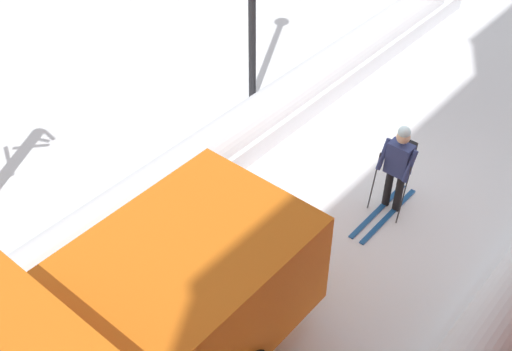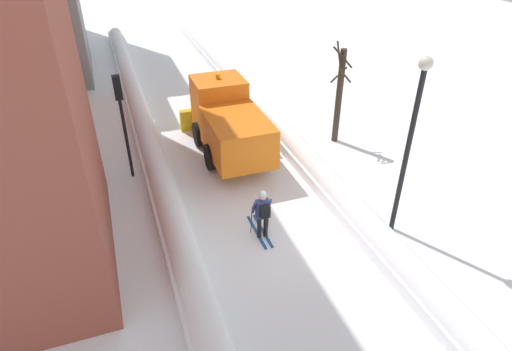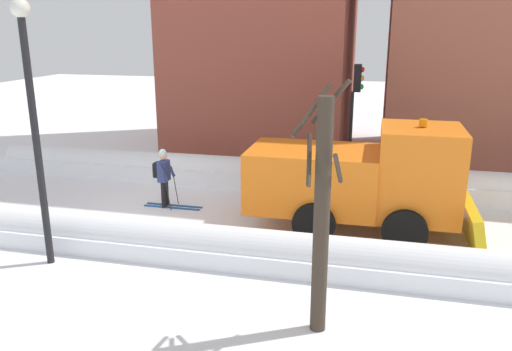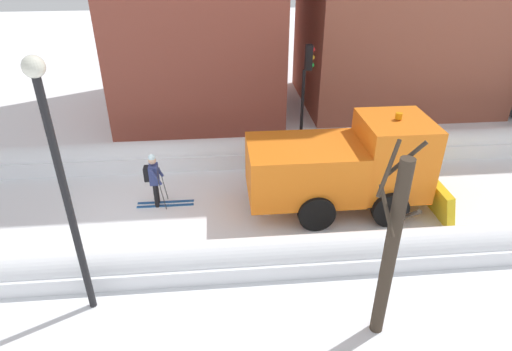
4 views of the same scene
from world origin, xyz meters
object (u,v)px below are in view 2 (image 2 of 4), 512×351
object	(u,v)px
skier	(263,212)
plow_truck	(228,121)
traffic_light_pole	(121,108)
bare_tree_near	(339,95)
street_lamp	(412,131)

from	to	relation	value
skier	plow_truck	bearing A→B (deg)	84.12
traffic_light_pole	plow_truck	bearing A→B (deg)	6.65
plow_truck	traffic_light_pole	distance (m)	4.49
traffic_light_pole	bare_tree_near	bearing A→B (deg)	-0.45
plow_truck	bare_tree_near	distance (m)	5.01
skier	bare_tree_near	xyz separation A→B (m)	(5.53, 5.34, 1.23)
plow_truck	skier	bearing A→B (deg)	-95.88
skier	bare_tree_near	world-z (taller)	bare_tree_near
skier	traffic_light_pole	world-z (taller)	traffic_light_pole
plow_truck	street_lamp	bearing A→B (deg)	-62.44
street_lamp	traffic_light_pole	bearing A→B (deg)	140.55
plow_truck	bare_tree_near	xyz separation A→B (m)	(4.92, -0.57, 0.75)
plow_truck	traffic_light_pole	size ratio (longest dim) A/B	1.45
plow_truck	skier	xyz separation A→B (m)	(-0.61, -5.91, -0.48)
skier	street_lamp	distance (m)	5.12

